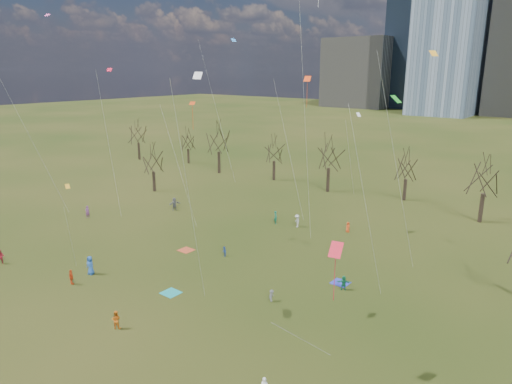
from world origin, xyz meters
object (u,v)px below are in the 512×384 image
Objects in this scene: person_2 at (0,257)px; blanket_navy at (340,283)px; blanket_teal at (171,293)px; blanket_crimson at (186,250)px; person_0 at (90,265)px; person_4 at (71,277)px.

blanket_navy is at bearing -23.21° from person_2.
blanket_teal is 1.00× the size of blanket_crimson.
blanket_navy is 18.07m from blanket_crimson.
person_4 is at bearing -79.57° from person_0.
blanket_navy is 1.06× the size of person_4.
person_2 is at bearing 20.38° from person_4.
blanket_navy is 35.39m from person_2.
person_2 is (-18.98, -6.88, 0.80)m from blanket_teal.
person_2 is at bearing -160.07° from blanket_teal.
person_2 reaches higher than blanket_crimson.
blanket_crimson is at bearing -91.11° from person_4.
blanket_navy is 25.77m from person_4.
person_0 reaches higher than blanket_navy.
blanket_navy is 0.98× the size of person_2.
blanket_crimson is 1.06× the size of person_4.
blanket_navy is at bearing -131.82° from person_4.
blanket_crimson is 0.98× the size of person_2.
blanket_teal is at bearing -34.76° from person_2.
person_4 reaches higher than blanket_crimson.
blanket_crimson is 19.38m from person_2.
person_2 is (-12.48, -14.80, 0.80)m from blanket_crimson.
person_0 is at bearing -66.77° from person_4.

